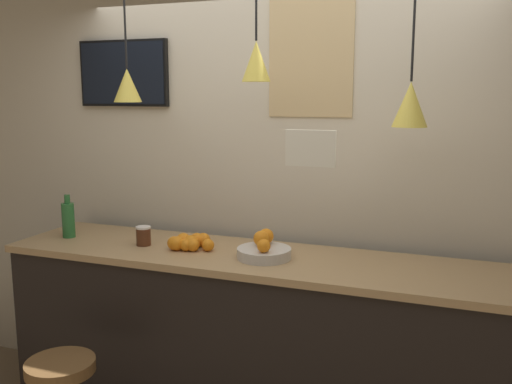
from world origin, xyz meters
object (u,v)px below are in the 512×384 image
(spread_jar, at_px, (143,236))
(mounted_tv, at_px, (123,73))
(fruit_bowl, at_px, (264,250))
(juice_bottle, at_px, (68,219))

(spread_jar, xyz_separation_m, mounted_tv, (-0.37, 0.42, 0.94))
(fruit_bowl, relative_size, juice_bottle, 1.10)
(juice_bottle, distance_m, mounted_tv, 0.99)
(fruit_bowl, height_order, juice_bottle, juice_bottle)
(juice_bottle, relative_size, spread_jar, 2.38)
(mounted_tv, bearing_deg, juice_bottle, -110.39)
(fruit_bowl, bearing_deg, spread_jar, -179.45)
(spread_jar, bearing_deg, juice_bottle, 180.00)
(fruit_bowl, distance_m, juice_bottle, 1.27)
(mounted_tv, bearing_deg, spread_jar, -48.45)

